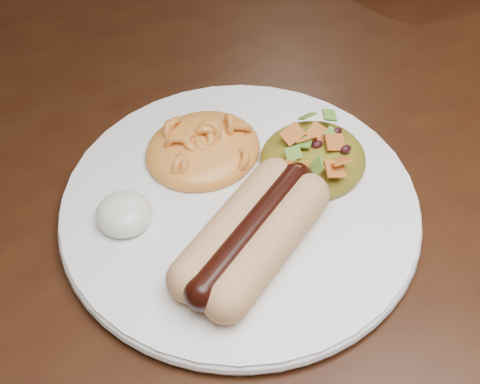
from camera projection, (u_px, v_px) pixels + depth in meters
table at (187, 163)px, 0.66m from camera, size 1.60×0.90×0.75m
plate at (240, 207)px, 0.50m from camera, size 0.34×0.34×0.01m
hotdog at (252, 234)px, 0.45m from camera, size 0.12×0.10×0.03m
mac_and_cheese at (202, 137)px, 0.51m from camera, size 0.11×0.11×0.04m
sour_cream at (123, 210)px, 0.47m from camera, size 0.05×0.05×0.02m
taco_salad at (314, 152)px, 0.50m from camera, size 0.08×0.08×0.04m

